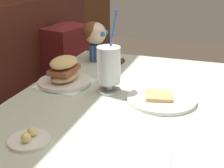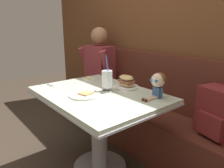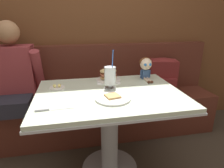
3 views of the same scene
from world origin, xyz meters
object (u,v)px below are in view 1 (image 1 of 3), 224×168
object	(u,v)px
sandwich_plate	(64,73)
seated_doll	(95,35)
toast_plate	(161,99)
milkshake_glass	(109,67)
backpack	(69,53)
butter_saucer	(29,139)

from	to	relation	value
sandwich_plate	seated_doll	world-z (taller)	seated_doll
toast_plate	seated_doll	bearing A→B (deg)	46.40
toast_plate	sandwich_plate	distance (m)	0.41
toast_plate	sandwich_plate	bearing A→B (deg)	84.18
milkshake_glass	seated_doll	bearing A→B (deg)	28.57
toast_plate	backpack	size ratio (longest dim) A/B	0.62
sandwich_plate	seated_doll	bearing A→B (deg)	0.27
seated_doll	backpack	world-z (taller)	seated_doll
sandwich_plate	backpack	size ratio (longest dim) A/B	0.55
milkshake_glass	butter_saucer	world-z (taller)	milkshake_glass
sandwich_plate	backpack	bearing A→B (deg)	25.41
sandwich_plate	butter_saucer	size ratio (longest dim) A/B	1.85
milkshake_glass	butter_saucer	xyz separation A→B (m)	(-0.42, 0.09, -0.09)
seated_doll	toast_plate	bearing A→B (deg)	-133.60
milkshake_glass	sandwich_plate	distance (m)	0.21
toast_plate	milkshake_glass	distance (m)	0.23
milkshake_glass	butter_saucer	size ratio (longest dim) A/B	2.63
milkshake_glass	seated_doll	size ratio (longest dim) A/B	1.44
seated_doll	butter_saucer	bearing A→B (deg)	-171.93
sandwich_plate	seated_doll	distance (m)	0.36
sandwich_plate	toast_plate	bearing A→B (deg)	-95.82
toast_plate	backpack	xyz separation A→B (m)	(0.73, 0.74, -0.09)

